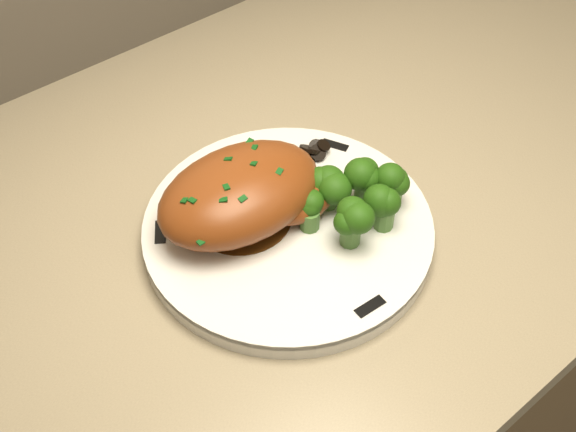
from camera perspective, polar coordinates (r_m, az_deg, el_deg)
counter at (r=1.23m, az=12.08°, el=-3.98°), size 1.92×0.64×0.95m
plate at (r=0.69m, az=0.00°, el=-1.08°), size 0.30×0.30×0.02m
rim_accent_0 at (r=0.76m, az=3.72°, el=5.59°), size 0.02×0.03×0.00m
rim_accent_1 at (r=0.68m, az=-10.04°, el=-1.27°), size 0.02×0.03×0.00m
rim_accent_2 at (r=0.62m, az=6.50°, el=-7.14°), size 0.03×0.01×0.00m
gravy_pool at (r=0.69m, az=-3.72°, el=-0.04°), size 0.10×0.10×0.00m
chicken_breast at (r=0.67m, az=-3.31°, el=1.76°), size 0.17×0.12×0.06m
mushroom_pile at (r=0.73m, az=0.03°, el=3.93°), size 0.09×0.07×0.02m
broccoli_florets at (r=0.67m, az=5.38°, el=1.34°), size 0.11×0.08×0.04m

